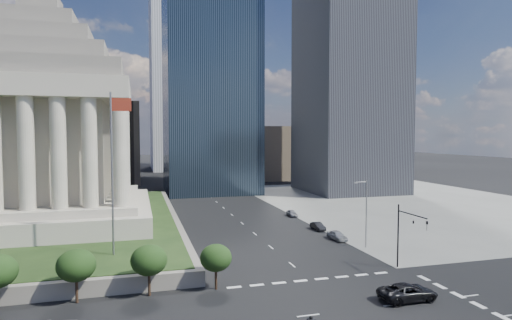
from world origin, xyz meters
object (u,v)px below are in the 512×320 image
object	(u,v)px
parked_sedan_far	(292,213)
pickup_truck	(408,292)
war_memorial	(43,107)
flagpole	(113,164)
parked_sedan_near	(337,235)
parked_sedan_mid	(318,226)
street_lamp_north	(365,210)
traffic_signal_ne	(407,229)

from	to	relation	value
parked_sedan_far	pickup_truck	bearing A→B (deg)	-93.13
war_memorial	flagpole	distance (m)	28.16
parked_sedan_near	parked_sedan_mid	world-z (taller)	parked_sedan_near
street_lamp_north	parked_sedan_mid	bearing A→B (deg)	98.08
parked_sedan_near	parked_sedan_far	world-z (taller)	parked_sedan_near
flagpole	parked_sedan_far	size ratio (longest dim) A/B	5.15
street_lamp_north	war_memorial	bearing A→B (deg)	154.08
traffic_signal_ne	pickup_truck	distance (m)	10.61
traffic_signal_ne	parked_sedan_far	bearing A→B (deg)	91.54
flagpole	street_lamp_north	bearing A→B (deg)	1.63
pickup_truck	parked_sedan_mid	bearing A→B (deg)	-8.29
war_memorial	street_lamp_north	xyz separation A→B (m)	(47.33, -23.00, -15.74)
street_lamp_north	pickup_truck	xyz separation A→B (m)	(-6.23, -19.30, -4.82)
parked_sedan_far	parked_sedan_near	bearing A→B (deg)	-87.57
pickup_truck	parked_sedan_mid	size ratio (longest dim) A/B	1.52
war_memorial	parked_sedan_mid	distance (m)	51.02
war_memorial	traffic_signal_ne	world-z (taller)	war_memorial
war_memorial	parked_sedan_mid	world-z (taller)	war_memorial
parked_sedan_far	flagpole	bearing A→B (deg)	-138.57
parked_sedan_far	parked_sedan_mid	bearing A→B (deg)	-87.57
flagpole	street_lamp_north	distance (m)	35.95
parked_sedan_near	war_memorial	bearing A→B (deg)	154.26
war_memorial	street_lamp_north	distance (m)	54.92
flagpole	pickup_truck	distance (m)	36.36
street_lamp_north	flagpole	bearing A→B (deg)	-178.37
flagpole	parked_sedan_mid	size ratio (longest dim) A/B	5.02
street_lamp_north	parked_sedan_near	size ratio (longest dim) A/B	2.31
flagpole	traffic_signal_ne	world-z (taller)	flagpole
parked_sedan_mid	parked_sedan_far	xyz separation A→B (m)	(0.00, 13.10, 0.01)
pickup_truck	parked_sedan_far	bearing A→B (deg)	-6.05
street_lamp_north	pickup_truck	world-z (taller)	street_lamp_north
war_memorial	parked_sedan_near	size ratio (longest dim) A/B	9.01
traffic_signal_ne	parked_sedan_far	size ratio (longest dim) A/B	2.06
traffic_signal_ne	parked_sedan_far	distance (m)	37.59
pickup_truck	parked_sedan_near	distance (m)	25.07
traffic_signal_ne	parked_sedan_near	world-z (taller)	traffic_signal_ne
street_lamp_north	parked_sedan_far	distance (m)	26.53
parked_sedan_mid	parked_sedan_far	distance (m)	13.10
flagpole	traffic_signal_ne	distance (m)	36.69
street_lamp_north	parked_sedan_near	bearing A→B (deg)	108.77
pickup_truck	parked_sedan_far	world-z (taller)	pickup_truck
traffic_signal_ne	parked_sedan_near	distance (m)	17.31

